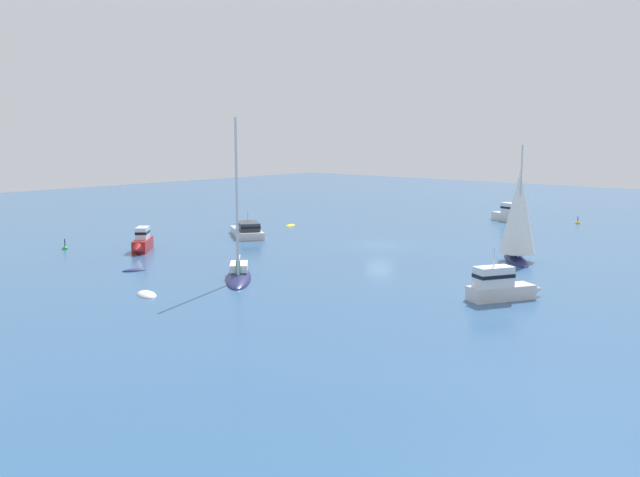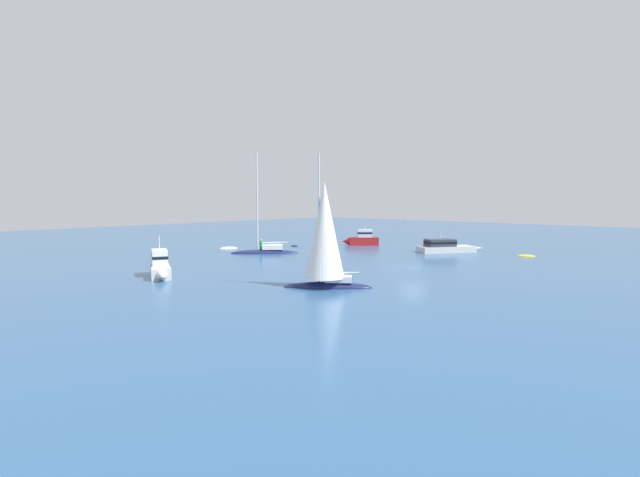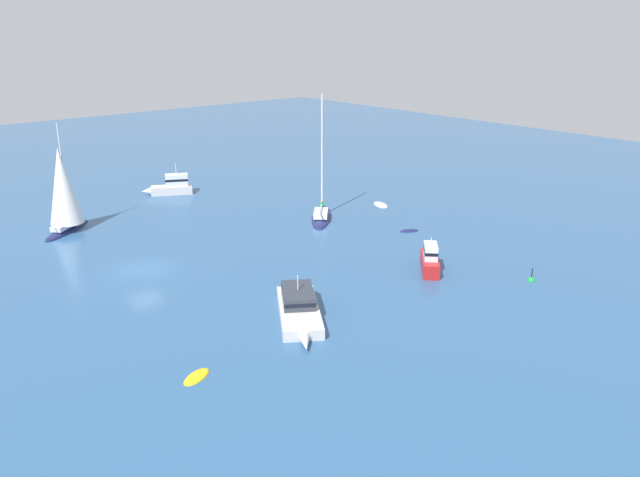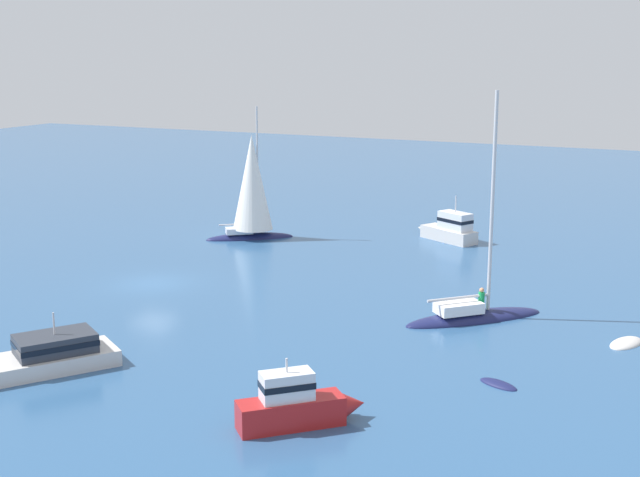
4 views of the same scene
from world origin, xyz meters
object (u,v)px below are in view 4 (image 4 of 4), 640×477
Objects in this scene: tender at (498,385)px; tender_1 at (626,344)px; motor_cruiser at (40,357)px; cabin_cruiser at (298,404)px; yacht at (473,315)px; ketch at (252,190)px; motor_cruiser_1 at (449,229)px.

tender_1 is at bearing 84.88° from tender.
motor_cruiser reaches higher than tender_1.
tender is at bearing 7.11° from cabin_cruiser.
yacht reaches higher than tender.
ketch reaches higher than cabin_cruiser.
motor_cruiser_1 is at bearing -16.23° from ketch.
yacht is at bearing 37.30° from cabin_cruiser.
motor_cruiser_1 is 0.54× the size of ketch.
yacht is 18.61m from motor_cruiser_1.
ketch reaches higher than motor_cruiser_1.
cabin_cruiser is 9.11m from tender.
motor_cruiser_1 is at bearing 65.17° from yacht.
ketch is (-27.08, -4.96, 2.97)m from motor_cruiser.
tender is 0.76× the size of tender_1.
yacht is at bearing 135.98° from tender.
tender_1 is at bearing 12.05° from cabin_cruiser.
cabin_cruiser is 17.66m from tender_1.
motor_cruiser_1 is (-17.37, -6.63, 0.63)m from yacht.
ketch reaches higher than tender_1.
ketch is at bearing -94.84° from tender_1.
yacht is at bearing -74.55° from tender_1.
yacht is 21.11m from motor_cruiser.
yacht is 7.55m from tender_1.
tender is at bearing -79.37° from ketch.
yacht reaches higher than tender_1.
motor_cruiser_1 is at bearing -160.39° from motor_cruiser.
cabin_cruiser is 0.36× the size of yacht.
cabin_cruiser is at bearing -144.40° from yacht.
motor_cruiser reaches higher than tender.
motor_cruiser is 3.96× the size of tender.
tender_1 is at bearing 156.64° from motor_cruiser.
motor_cruiser_1 is (-25.56, -9.99, 0.88)m from tender.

